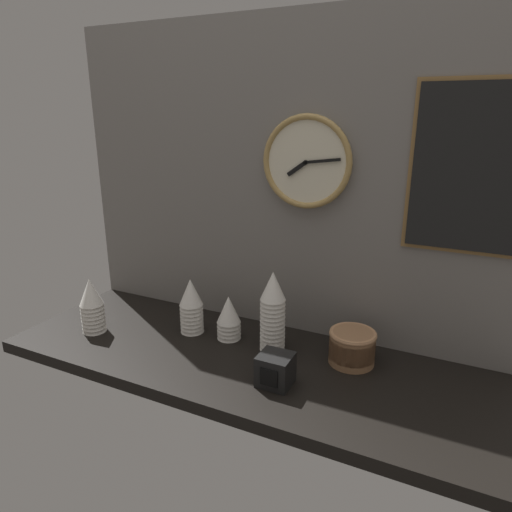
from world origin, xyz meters
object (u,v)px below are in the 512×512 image
(bowl_stack_right, at_px, (352,346))
(napkin_dispenser, at_px, (275,370))
(menu_board, at_px, (475,169))
(cup_stack_center, at_px, (229,317))
(wall_clock, at_px, (307,162))
(cup_stack_far_left, at_px, (92,305))
(cup_stack_center_right, at_px, (273,311))
(cup_stack_center_left, at_px, (191,306))

(bowl_stack_right, relative_size, napkin_dispenser, 1.53)
(menu_board, bearing_deg, cup_stack_center, -167.07)
(cup_stack_center, bearing_deg, bowl_stack_right, 3.31)
(wall_clock, height_order, menu_board, menu_board)
(cup_stack_far_left, relative_size, cup_stack_center, 1.28)
(cup_stack_center_right, distance_m, napkin_dispenser, 0.22)
(cup_stack_far_left, bearing_deg, wall_clock, 25.29)
(cup_stack_center_left, relative_size, cup_stack_center, 1.28)
(cup_stack_center_right, bearing_deg, cup_stack_far_left, -165.72)
(wall_clock, bearing_deg, napkin_dispenser, -82.12)
(cup_stack_center_left, bearing_deg, cup_stack_center_right, 1.68)
(cup_stack_center, xyz_separation_m, wall_clock, (0.21, 0.15, 0.52))
(cup_stack_far_left, xyz_separation_m, cup_stack_center, (0.46, 0.17, -0.02))
(cup_stack_center_left, bearing_deg, cup_stack_far_left, -154.64)
(cup_stack_center_right, relative_size, menu_board, 0.56)
(cup_stack_far_left, bearing_deg, napkin_dispenser, -1.81)
(cup_stack_center_right, bearing_deg, cup_stack_center_left, -178.32)
(cup_stack_center_right, distance_m, cup_stack_center, 0.18)
(cup_stack_center_right, bearing_deg, wall_clock, 74.74)
(cup_stack_center_right, xyz_separation_m, napkin_dispenser, (0.09, -0.18, -0.09))
(cup_stack_far_left, bearing_deg, bowl_stack_right, 12.13)
(cup_stack_center_right, xyz_separation_m, bowl_stack_right, (0.26, 0.03, -0.08))
(cup_stack_far_left, relative_size, cup_stack_center_left, 1.00)
(cup_stack_far_left, bearing_deg, cup_stack_center, 19.79)
(cup_stack_center_right, relative_size, wall_clock, 0.91)
(cup_stack_far_left, bearing_deg, cup_stack_center_left, 25.36)
(wall_clock, relative_size, napkin_dispenser, 3.12)
(cup_stack_center_left, height_order, cup_stack_center, cup_stack_center_left)
(cup_stack_far_left, relative_size, napkin_dispenser, 2.08)
(cup_stack_center_right, distance_m, bowl_stack_right, 0.27)
(cup_stack_center_left, bearing_deg, napkin_dispenser, -23.43)
(cup_stack_center_right, bearing_deg, menu_board, 17.40)
(cup_stack_center_left, relative_size, menu_board, 0.41)
(cup_stack_far_left, height_order, cup_stack_center, cup_stack_far_left)
(bowl_stack_right, relative_size, wall_clock, 0.49)
(cup_stack_center_right, height_order, napkin_dispenser, cup_stack_center_right)
(cup_stack_far_left, xyz_separation_m, bowl_stack_right, (0.88, 0.19, -0.04))
(cup_stack_center, height_order, wall_clock, wall_clock)
(cup_stack_center_left, bearing_deg, bowl_stack_right, 4.00)
(wall_clock, bearing_deg, cup_stack_center, -144.28)
(cup_stack_center, relative_size, menu_board, 0.32)
(cup_stack_far_left, distance_m, menu_board, 1.30)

